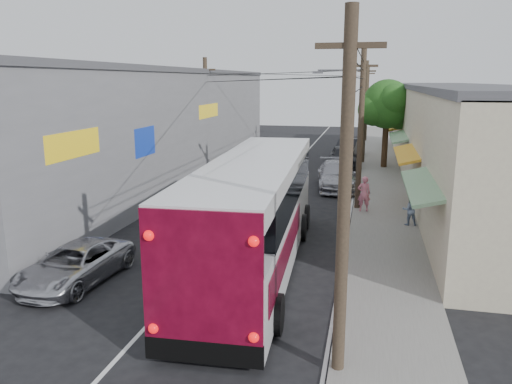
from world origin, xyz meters
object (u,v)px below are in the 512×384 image
parked_suv (337,175)px  pedestrian_near (364,194)px  parked_car_mid (344,157)px  jeepney (76,264)px  coach_bus (256,212)px  parked_car_far (348,148)px  pedestrian_far (410,210)px

parked_suv → pedestrian_near: size_ratio=3.16×
parked_car_mid → jeepney: bearing=-114.5°
coach_bus → jeepney: 6.26m
parked_car_mid → parked_car_far: (0.04, 5.52, -0.05)m
jeepney → pedestrian_far: size_ratio=3.20×
parked_car_mid → parked_car_far: size_ratio=1.03×
pedestrian_near → pedestrian_far: bearing=123.3°
parked_car_far → pedestrian_near: bearing=-77.9°
coach_bus → pedestrian_far: bearing=44.5°
parked_suv → pedestrian_far: bearing=-70.7°
jeepney → parked_suv: 18.22m
coach_bus → pedestrian_near: coach_bus is taller
coach_bus → parked_car_far: coach_bus is taller
coach_bus → pedestrian_near: bearing=63.3°
parked_car_far → parked_car_mid: bearing=-83.3°
coach_bus → parked_car_mid: size_ratio=2.84×
parked_suv → pedestrian_near: 5.91m
jeepney → parked_car_mid: size_ratio=0.95×
pedestrian_far → parked_car_far: bearing=-89.1°
coach_bus → pedestrian_near: 9.06m
pedestrian_near → jeepney: bearing=38.5°
pedestrian_far → jeepney: bearing=29.7°
pedestrian_near → pedestrian_far: size_ratio=1.25×
parked_car_mid → coach_bus: bearing=-102.9°
parked_car_mid → pedestrian_near: bearing=-90.6°
parked_car_far → pedestrian_far: (3.75, -21.12, 0.07)m
parked_car_mid → pedestrian_far: size_ratio=3.37×
parked_car_far → pedestrian_far: bearing=-72.9°
jeepney → pedestrian_far: bearing=43.0°
coach_bus → pedestrian_near: size_ratio=7.67×
jeepney → pedestrian_far: (11.14, 8.98, 0.20)m
coach_bus → parked_car_far: size_ratio=2.94×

